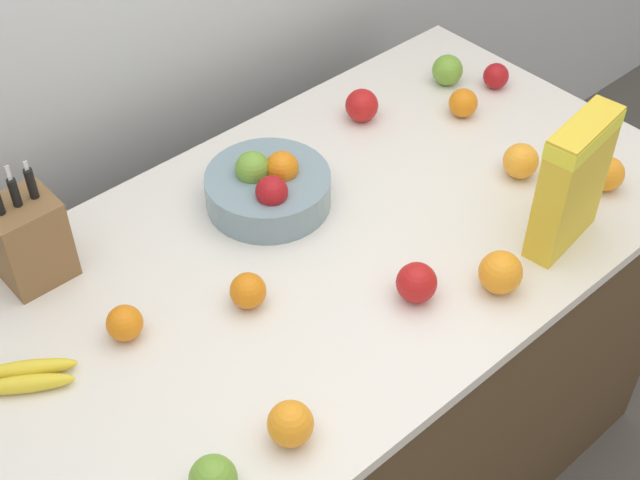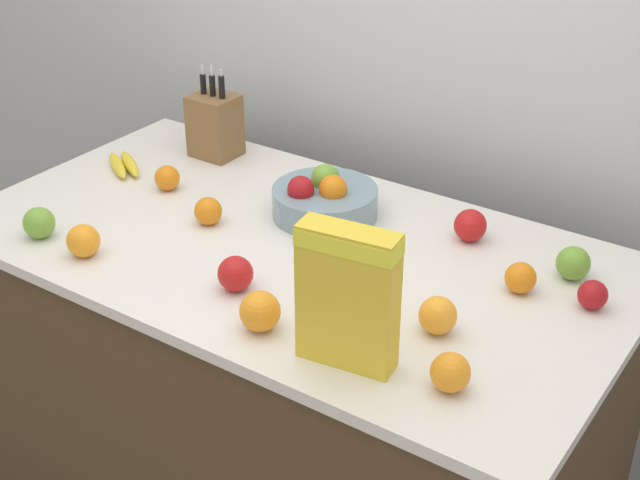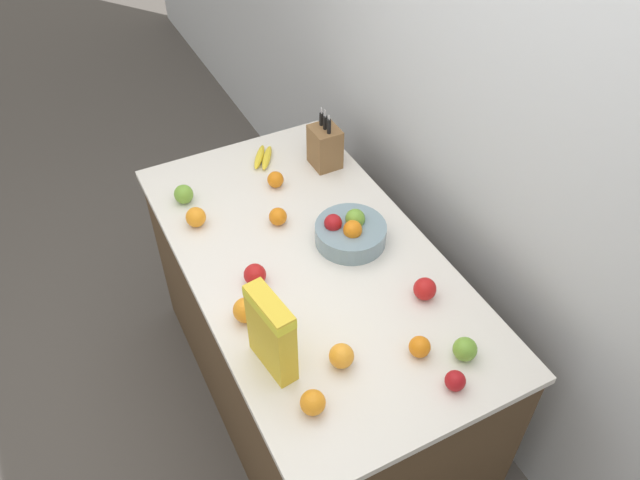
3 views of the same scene
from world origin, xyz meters
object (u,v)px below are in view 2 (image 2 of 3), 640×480
at_px(apple_front, 470,225).
at_px(orange_mid_right, 520,278).
at_px(apple_leftmost, 573,263).
at_px(cereal_box, 348,292).
at_px(orange_back_center, 260,311).
at_px(fruit_bowl, 324,199).
at_px(orange_front_center, 167,178).
at_px(apple_rear, 593,295).
at_px(orange_near_bowl, 208,211).
at_px(orange_front_right, 83,241).
at_px(orange_mid_left, 450,372).
at_px(orange_front_left, 438,315).
at_px(apple_near_bananas, 235,274).
at_px(apple_rightmost, 39,223).
at_px(knife_block, 215,125).
at_px(banana_bunch, 124,165).

height_order(apple_front, orange_mid_right, apple_front).
height_order(apple_front, apple_leftmost, apple_front).
height_order(cereal_box, orange_back_center, cereal_box).
distance_m(fruit_bowl, orange_front_center, 0.47).
distance_m(cereal_box, apple_front, 0.61).
height_order(apple_rear, apple_front, apple_front).
height_order(orange_near_bowl, orange_front_center, orange_near_bowl).
height_order(orange_back_center, orange_front_right, orange_back_center).
distance_m(orange_mid_left, orange_front_left, 0.19).
relative_size(cereal_box, orange_front_right, 3.71).
bearing_deg(orange_back_center, orange_mid_right, 48.58).
relative_size(cereal_box, apple_near_bananas, 3.66).
distance_m(orange_mid_left, orange_front_right, 0.98).
distance_m(cereal_box, fruit_bowl, 0.65).
distance_m(orange_back_center, orange_front_right, 0.55).
relative_size(apple_near_bananas, apple_rightmost, 1.02).
xyz_separation_m(fruit_bowl, orange_front_right, (-0.37, -0.51, -0.01)).
distance_m(apple_near_bananas, orange_near_bowl, 0.34).
bearing_deg(apple_rear, cereal_box, -126.22).
distance_m(apple_rear, orange_front_right, 1.20).
xyz_separation_m(apple_near_bananas, orange_near_bowl, (-0.26, 0.21, -0.00)).
bearing_deg(apple_near_bananas, orange_back_center, -33.34).
height_order(knife_block, banana_bunch, knife_block).
bearing_deg(orange_front_right, apple_rear, 23.15).
distance_m(fruit_bowl, orange_mid_right, 0.58).
relative_size(apple_front, orange_mid_left, 1.04).
xyz_separation_m(apple_rear, orange_front_center, (-1.19, -0.08, 0.00)).
height_order(apple_near_bananas, orange_mid_right, apple_near_bananas).
height_order(apple_near_bananas, apple_rightmost, apple_near_bananas).
relative_size(fruit_bowl, apple_rear, 4.17).
bearing_deg(fruit_bowl, cereal_box, -51.92).
relative_size(knife_block, apple_front, 3.43).
bearing_deg(banana_bunch, orange_front_center, -7.53).
height_order(apple_rightmost, apple_leftmost, same).
distance_m(knife_block, orange_mid_right, 1.10).
relative_size(orange_mid_left, orange_back_center, 0.89).
distance_m(cereal_box, orange_front_right, 0.77).
xyz_separation_m(apple_near_bananas, orange_front_center, (-0.49, 0.30, -0.01)).
xyz_separation_m(knife_block, orange_near_bowl, (0.27, -0.36, -0.06)).
bearing_deg(apple_rightmost, apple_front, 33.44).
distance_m(fruit_bowl, banana_bunch, 0.66).
relative_size(apple_rear, apple_leftmost, 0.83).
height_order(banana_bunch, orange_near_bowl, orange_near_bowl).
bearing_deg(apple_leftmost, fruit_bowl, -174.52).
xyz_separation_m(orange_back_center, orange_front_right, (-0.55, 0.01, -0.00)).
xyz_separation_m(apple_rightmost, orange_back_center, (0.71, -0.01, 0.00)).
distance_m(knife_block, apple_rightmost, 0.65).
bearing_deg(apple_rear, orange_mid_right, -170.31).
xyz_separation_m(apple_near_bananas, apple_rightmost, (-0.57, -0.09, -0.00)).
bearing_deg(orange_mid_left, apple_near_bananas, 175.05).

